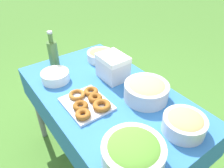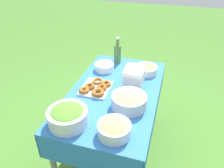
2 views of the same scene
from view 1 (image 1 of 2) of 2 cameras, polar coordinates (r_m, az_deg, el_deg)
name	(u,v)px [view 1 (image 1 of 2)]	position (r m, az deg, el deg)	size (l,w,h in m)	color
ground_plane	(108,162)	(2.05, -0.92, -19.60)	(14.00, 14.00, 0.00)	#477A2D
picnic_table	(108,105)	(1.55, -1.15, -5.61)	(1.37, 0.79, 0.76)	#2D6BB2
salad_bowl	(133,153)	(1.06, 5.56, -17.39)	(0.30, 0.30, 0.14)	silver
pasta_bowl	(146,90)	(1.42, 8.96, -1.50)	(0.29, 0.29, 0.13)	#B2B7BC
donut_platter	(88,103)	(1.39, -6.28, -4.83)	(0.32, 0.27, 0.05)	silver
plate_stack	(55,76)	(1.65, -14.57, 1.96)	(0.20, 0.20, 0.07)	white
olive_oil_bottle	(53,53)	(1.80, -15.13, 7.89)	(0.08, 0.08, 0.29)	#4C7238
bread_bowl	(184,123)	(1.26, 18.39, -9.67)	(0.24, 0.24, 0.11)	silver
fruit_bowl	(100,55)	(1.86, -3.03, 7.59)	(0.22, 0.22, 0.09)	silver
cooler_box	(113,67)	(1.60, 0.20, 4.51)	(0.22, 0.17, 0.18)	silver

